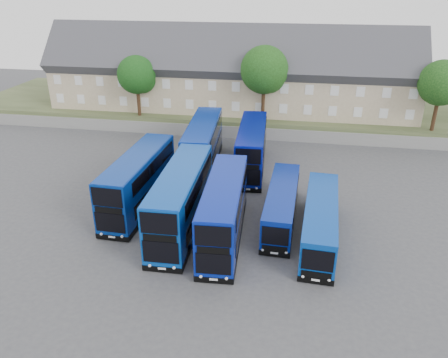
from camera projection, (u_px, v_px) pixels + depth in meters
The scene contains 14 objects.
ground at pixel (204, 243), 33.29m from camera, with size 120.00×120.00×0.00m, color #424347.
retaining_wall at pixel (245, 133), 54.40m from camera, with size 70.00×0.40×1.50m, color slate.
earth_bank at pixel (254, 109), 63.22m from camera, with size 80.00×20.00×2.00m, color #3E4B2A.
terrace_row at pixel (229, 75), 57.75m from camera, with size 48.00×10.40×11.20m.
dd_front_left at pixel (139, 182), 37.71m from camera, with size 3.10×11.90×4.70m.
dd_front_mid at pixel (181, 201), 34.35m from camera, with size 3.18×12.39×4.90m.
dd_front_right at pixel (224, 212), 33.05m from camera, with size 3.29×11.74×4.62m.
dd_rear_left at pixel (203, 146), 45.68m from camera, with size 3.65×12.25×4.80m.
dd_rear_right at pixel (252, 149), 45.14m from camera, with size 3.28×11.69×4.60m.
coach_east_a at pixel (281, 206), 35.68m from camera, with size 2.61×10.83×2.94m.
coach_east_b at pixel (320, 222), 33.11m from camera, with size 3.04×11.52×3.12m.
tree_west at pixel (138, 76), 54.88m from camera, with size 4.80×4.80×7.65m.
tree_mid at pixel (266, 72), 52.40m from camera, with size 5.76×5.76×9.18m.
tree_east at pixel (442, 85), 49.12m from camera, with size 5.12×5.12×8.16m.
Camera 1 is at (6.34, -27.43, 18.49)m, focal length 35.00 mm.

